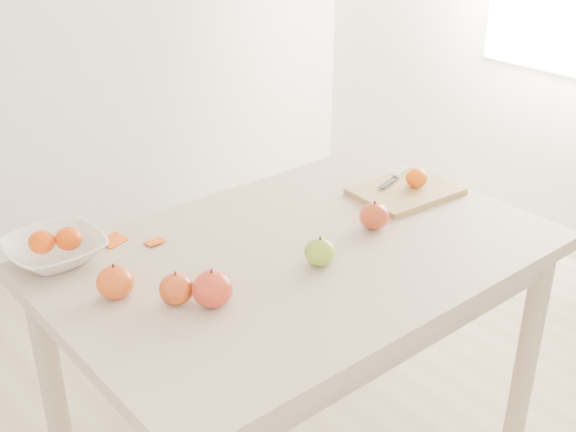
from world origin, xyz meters
TOP-DOWN VIEW (x-y plane):
  - table at (0.00, 0.00)m, footprint 1.20×0.80m
  - cutting_board at (0.43, 0.05)m, footprint 0.30×0.23m
  - board_tangerine at (0.46, 0.04)m, footprint 0.06×0.06m
  - fruit_bowl at (-0.48, 0.33)m, footprint 0.23×0.23m
  - bowl_tangerine_near at (-0.50, 0.34)m, footprint 0.06×0.06m
  - bowl_tangerine_far at (-0.45, 0.31)m, footprint 0.06×0.06m
  - orange_peel_a at (-0.34, 0.32)m, footprint 0.07×0.06m
  - orange_peel_b at (-0.26, 0.25)m, footprint 0.05×0.04m
  - paring_knife at (0.48, 0.12)m, footprint 0.17×0.06m
  - apple_green at (-0.02, -0.08)m, footprint 0.07×0.07m
  - apple_red_b at (-0.30, -0.06)m, footprint 0.09×0.09m
  - apple_red_d at (-0.36, -0.01)m, footprint 0.07×0.07m
  - apple_red_a at (-0.45, 0.10)m, footprint 0.08×0.08m
  - apple_red_e at (0.21, -0.04)m, footprint 0.08×0.08m

SIDE VIEW (x-z plane):
  - table at x=0.00m, z-range 0.28..1.03m
  - orange_peel_a at x=-0.34m, z-range 0.75..0.76m
  - orange_peel_b at x=-0.26m, z-range 0.75..0.76m
  - cutting_board at x=0.43m, z-range 0.75..0.77m
  - paring_knife at x=0.48m, z-range 0.77..0.78m
  - fruit_bowl at x=-0.48m, z-range 0.75..0.81m
  - apple_green at x=-0.02m, z-range 0.75..0.82m
  - apple_red_d at x=-0.36m, z-range 0.75..0.82m
  - apple_red_e at x=0.21m, z-range 0.75..0.82m
  - apple_red_a at x=-0.45m, z-range 0.75..0.82m
  - apple_red_b at x=-0.30m, z-range 0.75..0.83m
  - board_tangerine at x=0.46m, z-range 0.77..0.82m
  - bowl_tangerine_near at x=-0.50m, z-range 0.78..0.83m
  - bowl_tangerine_far at x=-0.45m, z-range 0.78..0.83m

